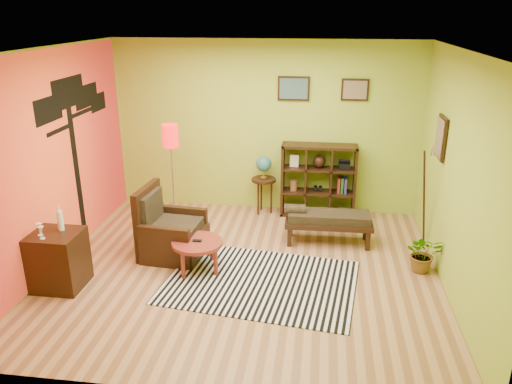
# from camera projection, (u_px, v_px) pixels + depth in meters

# --- Properties ---
(ground) EXTENTS (5.00, 5.00, 0.00)m
(ground) POSITION_uv_depth(u_px,v_px,m) (245.00, 271.00, 6.54)
(ground) COLOR #AC7D50
(ground) RESTS_ON ground
(room_shell) EXTENTS (5.04, 4.54, 2.82)m
(room_shell) POSITION_uv_depth(u_px,v_px,m) (236.00, 136.00, 5.94)
(room_shell) COLOR #9AB734
(room_shell) RESTS_ON ground
(zebra_rug) EXTENTS (2.52, 1.93, 0.01)m
(zebra_rug) POSITION_uv_depth(u_px,v_px,m) (261.00, 282.00, 6.26)
(zebra_rug) COLOR silver
(zebra_rug) RESTS_ON ground
(coffee_table) EXTENTS (0.66, 0.66, 0.43)m
(coffee_table) POSITION_uv_depth(u_px,v_px,m) (197.00, 245.00, 6.46)
(coffee_table) COLOR maroon
(coffee_table) RESTS_ON ground
(armchair) EXTENTS (0.87, 0.88, 0.98)m
(armchair) POSITION_uv_depth(u_px,v_px,m) (170.00, 235.00, 6.89)
(armchair) COLOR black
(armchair) RESTS_ON ground
(side_cabinet) EXTENTS (0.60, 0.55, 1.03)m
(side_cabinet) POSITION_uv_depth(u_px,v_px,m) (58.00, 260.00, 6.07)
(side_cabinet) COLOR black
(side_cabinet) RESTS_ON ground
(floor_lamp) EXTENTS (0.25, 0.25, 1.65)m
(floor_lamp) POSITION_uv_depth(u_px,v_px,m) (171.00, 145.00, 7.35)
(floor_lamp) COLOR silver
(floor_lamp) RESTS_ON ground
(globe_table) EXTENTS (0.40, 0.40, 0.98)m
(globe_table) POSITION_uv_depth(u_px,v_px,m) (264.00, 170.00, 8.15)
(globe_table) COLOR black
(globe_table) RESTS_ON ground
(cube_shelf) EXTENTS (1.20, 0.35, 1.20)m
(cube_shelf) POSITION_uv_depth(u_px,v_px,m) (319.00, 181.00, 8.11)
(cube_shelf) COLOR black
(cube_shelf) RESTS_ON ground
(bench) EXTENTS (1.28, 0.48, 0.58)m
(bench) POSITION_uv_depth(u_px,v_px,m) (326.00, 219.00, 7.20)
(bench) COLOR black
(bench) RESTS_ON ground
(potted_plant) EXTENTS (0.46, 0.51, 0.40)m
(potted_plant) POSITION_uv_depth(u_px,v_px,m) (423.00, 257.00, 6.48)
(potted_plant) COLOR #26661E
(potted_plant) RESTS_ON ground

